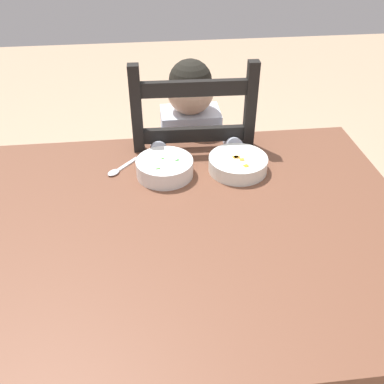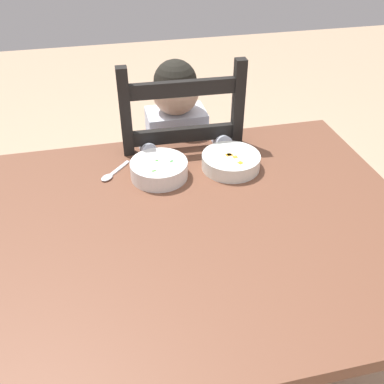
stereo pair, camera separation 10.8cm
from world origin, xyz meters
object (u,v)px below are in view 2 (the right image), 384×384
at_px(child_figure, 178,147).
at_px(spoon, 111,175).
at_px(dining_table, 180,249).
at_px(bowl_of_peas, 159,169).
at_px(dining_chair, 178,182).
at_px(bowl_of_carrots, 231,161).

relative_size(child_figure, spoon, 8.47).
height_order(dining_table, bowl_of_peas, bowl_of_peas).
relative_size(dining_chair, bowl_of_peas, 5.69).
bearing_deg(spoon, dining_table, -59.59).
xyz_separation_m(dining_table, spoon, (-0.17, 0.28, 0.10)).
distance_m(dining_chair, bowl_of_peas, 0.42).
height_order(child_figure, bowl_of_carrots, child_figure).
bearing_deg(dining_chair, dining_table, -100.44).
bearing_deg(dining_table, bowl_of_peas, 93.86).
xyz_separation_m(child_figure, bowl_of_peas, (-0.12, -0.29, 0.10)).
height_order(dining_chair, child_figure, dining_chair).
distance_m(child_figure, bowl_of_carrots, 0.33).
bearing_deg(bowl_of_peas, bowl_of_carrots, 0.00).
height_order(bowl_of_peas, bowl_of_carrots, bowl_of_peas).
bearing_deg(spoon, bowl_of_carrots, -5.76).
xyz_separation_m(bowl_of_carrots, spoon, (-0.39, 0.04, -0.02)).
xyz_separation_m(dining_chair, child_figure, (0.00, -0.00, 0.16)).
bearing_deg(child_figure, bowl_of_peas, -112.01).
xyz_separation_m(dining_chair, spoon, (-0.27, -0.26, 0.24)).
height_order(dining_chair, bowl_of_carrots, dining_chair).
xyz_separation_m(dining_table, child_figure, (0.10, 0.54, 0.02)).
height_order(dining_table, dining_chair, dining_chair).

